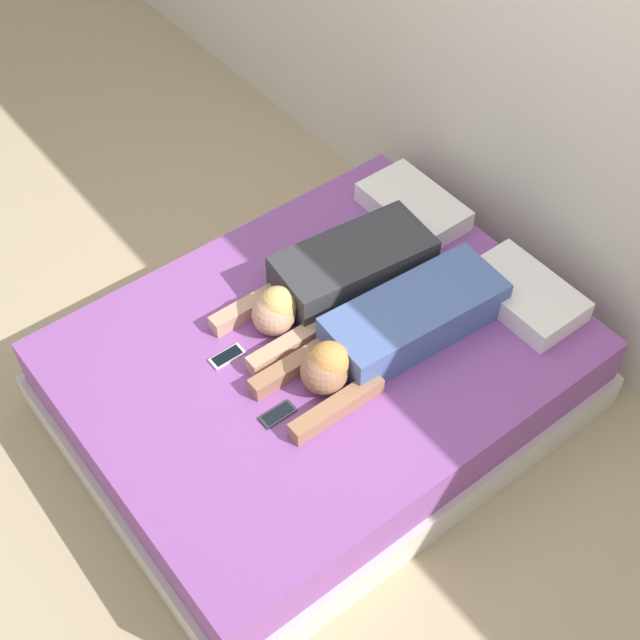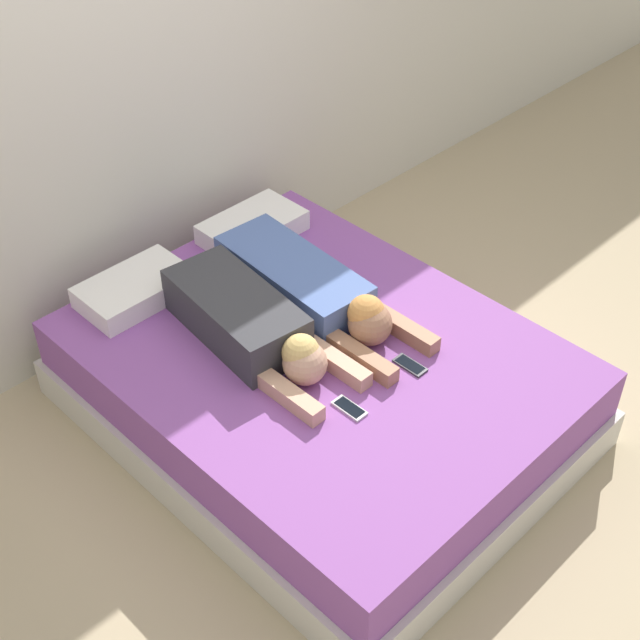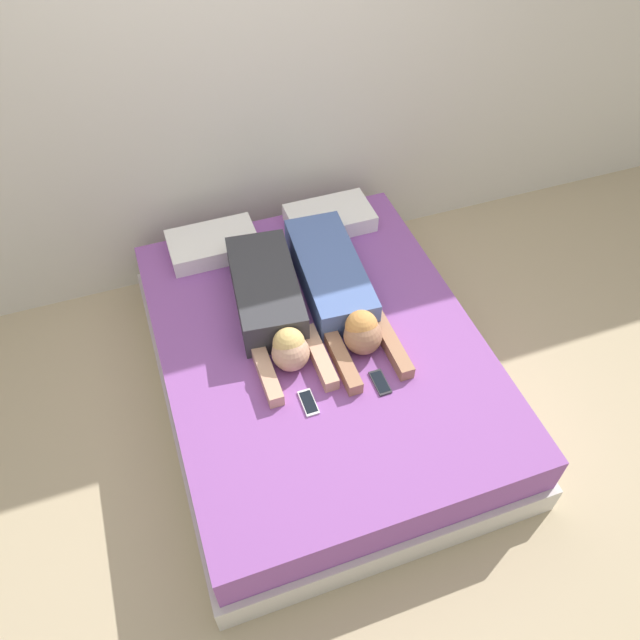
% 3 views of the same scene
% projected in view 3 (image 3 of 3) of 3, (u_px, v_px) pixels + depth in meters
% --- Properties ---
extents(ground_plane, '(12.00, 12.00, 0.00)m').
position_uv_depth(ground_plane, '(320.00, 388.00, 3.44)').
color(ground_plane, tan).
extents(wall_back, '(12.00, 0.06, 2.60)m').
position_uv_depth(wall_back, '(244.00, 64.00, 3.20)').
color(wall_back, beige).
rests_on(wall_back, ground_plane).
extents(bed, '(1.62, 2.07, 0.42)m').
position_uv_depth(bed, '(320.00, 366.00, 3.28)').
color(bed, beige).
rests_on(bed, ground_plane).
extents(pillow_head_left, '(0.49, 0.30, 0.10)m').
position_uv_depth(pillow_head_left, '(213.00, 244.00, 3.52)').
color(pillow_head_left, white).
rests_on(pillow_head_left, bed).
extents(pillow_head_right, '(0.49, 0.30, 0.10)m').
position_uv_depth(pillow_head_right, '(330.00, 218.00, 3.68)').
color(pillow_head_right, white).
rests_on(pillow_head_right, bed).
extents(person_left, '(0.39, 0.99, 0.21)m').
position_uv_depth(person_left, '(271.00, 304.00, 3.15)').
color(person_left, '#333338').
rests_on(person_left, bed).
extents(person_right, '(0.36, 1.12, 0.22)m').
position_uv_depth(person_right, '(338.00, 289.00, 3.24)').
color(person_right, '#4C66A5').
rests_on(person_right, bed).
extents(cell_phone_left, '(0.06, 0.14, 0.01)m').
position_uv_depth(cell_phone_left, '(308.00, 402.00, 2.87)').
color(cell_phone_left, silver).
rests_on(cell_phone_left, bed).
extents(cell_phone_right, '(0.06, 0.14, 0.01)m').
position_uv_depth(cell_phone_right, '(380.00, 382.00, 2.94)').
color(cell_phone_right, '#2D2D33').
rests_on(cell_phone_right, bed).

